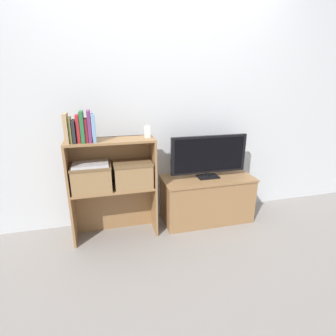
{
  "coord_description": "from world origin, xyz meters",
  "views": [
    {
      "loc": [
        -0.6,
        -2.18,
        1.45
      ],
      "look_at": [
        0.0,
        0.14,
        0.65
      ],
      "focal_mm": 28.0,
      "sensor_mm": 36.0,
      "label": 1
    }
  ],
  "objects": [
    {
      "name": "bookshelf_upper_tier",
      "position": [
        -0.53,
        0.19,
        0.79
      ],
      "size": [
        0.78,
        0.28,
        0.46
      ],
      "color": "olive",
      "rests_on": "bookshelf_lower_tier"
    },
    {
      "name": "storage_basket_left",
      "position": [
        -0.71,
        0.12,
        0.63
      ],
      "size": [
        0.35,
        0.24,
        0.24
      ],
      "color": "#937047",
      "rests_on": "bookshelf_lower_tier"
    },
    {
      "name": "book_crimson",
      "position": [
        -0.78,
        0.1,
        1.07
      ],
      "size": [
        0.03,
        0.13,
        0.23
      ],
      "color": "#B22328",
      "rests_on": "bookshelf_upper_tier"
    },
    {
      "name": "book_skyblue",
      "position": [
        -0.65,
        0.1,
        1.08
      ],
      "size": [
        0.03,
        0.16,
        0.23
      ],
      "color": "#709ECC",
      "rests_on": "bookshelf_upper_tier"
    },
    {
      "name": "book_plum",
      "position": [
        -0.69,
        0.1,
        1.09
      ],
      "size": [
        0.03,
        0.15,
        0.26
      ],
      "color": "#6B2D66",
      "rests_on": "bookshelf_upper_tier"
    },
    {
      "name": "book_forest",
      "position": [
        -0.75,
        0.1,
        1.09
      ],
      "size": [
        0.03,
        0.16,
        0.26
      ],
      "color": "#286638",
      "rests_on": "bookshelf_upper_tier"
    },
    {
      "name": "storage_basket_right",
      "position": [
        -0.34,
        0.12,
        0.63
      ],
      "size": [
        0.35,
        0.24,
        0.24
      ],
      "color": "#937047",
      "rests_on": "bookshelf_lower_tier"
    },
    {
      "name": "book_maroon",
      "position": [
        -0.72,
        0.1,
        1.06
      ],
      "size": [
        0.02,
        0.14,
        0.19
      ],
      "color": "maroon",
      "rests_on": "bookshelf_upper_tier"
    },
    {
      "name": "tv_stand",
      "position": [
        0.45,
        0.21,
        0.24
      ],
      "size": [
        0.96,
        0.44,
        0.49
      ],
      "color": "olive",
      "rests_on": "ground_plane"
    },
    {
      "name": "baby_monitor",
      "position": [
        -0.19,
        0.14,
        1.01
      ],
      "size": [
        0.05,
        0.04,
        0.13
      ],
      "color": "white",
      "rests_on": "bookshelf_upper_tier"
    },
    {
      "name": "laptop",
      "position": [
        -0.71,
        0.12,
        0.75
      ],
      "size": [
        0.31,
        0.23,
        0.02
      ],
      "color": "#BCBCC1",
      "rests_on": "storage_basket_left"
    },
    {
      "name": "ground_plane",
      "position": [
        0.0,
        0.0,
        0.0
      ],
      "size": [
        16.0,
        16.0,
        0.0
      ],
      "primitive_type": "plane",
      "color": "gray"
    },
    {
      "name": "tv",
      "position": [
        0.45,
        0.21,
        0.73
      ],
      "size": [
        0.8,
        0.14,
        0.44
      ],
      "color": "black",
      "rests_on": "tv_stand"
    },
    {
      "name": "book_charcoal",
      "position": [
        -0.81,
        0.1,
        1.05
      ],
      "size": [
        0.03,
        0.15,
        0.19
      ],
      "color": "#232328",
      "rests_on": "bookshelf_upper_tier"
    },
    {
      "name": "book_olive",
      "position": [
        -0.84,
        0.1,
        1.06
      ],
      "size": [
        0.02,
        0.13,
        0.21
      ],
      "color": "olive",
      "rests_on": "bookshelf_upper_tier"
    },
    {
      "name": "wall_back",
      "position": [
        0.0,
        0.45,
        1.2
      ],
      "size": [
        10.0,
        0.05,
        2.4
      ],
      "color": "silver",
      "rests_on": "ground_plane"
    },
    {
      "name": "bookshelf_lower_tier",
      "position": [
        -0.53,
        0.19,
        0.31
      ],
      "size": [
        0.78,
        0.28,
        0.5
      ],
      "color": "olive",
      "rests_on": "ground_plane"
    },
    {
      "name": "book_tan",
      "position": [
        -0.87,
        0.1,
        1.08
      ],
      "size": [
        0.03,
        0.16,
        0.24
      ],
      "color": "tan",
      "rests_on": "bookshelf_upper_tier"
    }
  ]
}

